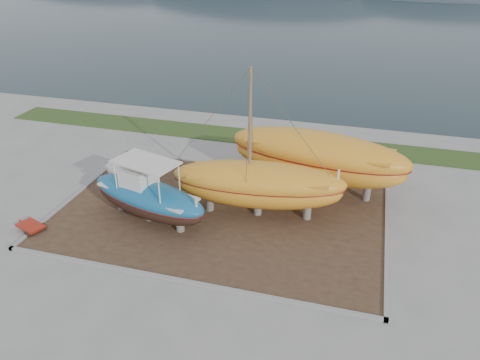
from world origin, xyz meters
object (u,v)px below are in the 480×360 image
(white_dinghy, at_px, (127,175))
(orange_sailboat, at_px, (259,146))
(orange_bare_hull, at_px, (317,163))
(blue_caique, at_px, (147,191))
(red_trailer, at_px, (31,228))

(white_dinghy, distance_m, orange_sailboat, 9.63)
(white_dinghy, xyz_separation_m, orange_bare_hull, (11.53, 2.51, 1.25))
(blue_caique, xyz_separation_m, red_trailer, (-5.72, -2.65, -1.69))
(blue_caique, relative_size, orange_bare_hull, 0.67)
(blue_caique, distance_m, white_dinghy, 4.90)
(white_dinghy, relative_size, orange_sailboat, 0.39)
(blue_caique, distance_m, red_trailer, 6.53)
(red_trailer, bearing_deg, orange_sailboat, 43.36)
(orange_bare_hull, xyz_separation_m, red_trailer, (-14.03, -8.65, -1.71))
(orange_bare_hull, distance_m, red_trailer, 16.57)
(white_dinghy, bearing_deg, orange_sailboat, 12.87)
(white_dinghy, bearing_deg, orange_bare_hull, 33.64)
(white_dinghy, height_order, red_trailer, white_dinghy)
(orange_sailboat, bearing_deg, blue_caique, -165.02)
(blue_caique, bearing_deg, white_dinghy, 148.65)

